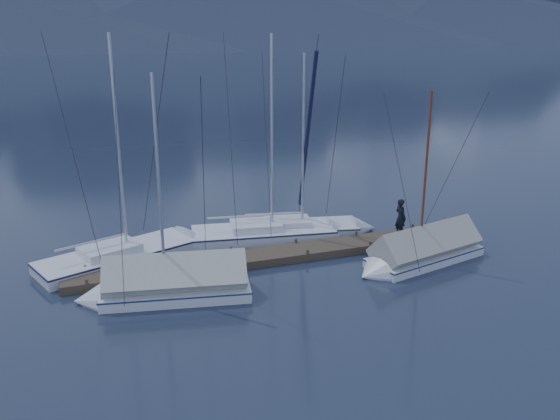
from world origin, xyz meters
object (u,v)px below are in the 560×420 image
(sailboat_open_mid, at_px, (283,233))
(person, at_px, (401,218))
(sailboat_open_right, at_px, (312,229))
(sailboat_open_left, at_px, (139,252))
(sailboat_covered_near, at_px, (417,254))
(sailboat_covered_far, at_px, (162,287))

(sailboat_open_mid, relative_size, person, 5.79)
(sailboat_open_right, height_order, person, sailboat_open_right)
(sailboat_open_mid, height_order, person, sailboat_open_mid)
(sailboat_open_left, xyz_separation_m, person, (11.55, -2.35, 1.04))
(sailboat_open_left, distance_m, person, 11.84)
(sailboat_open_left, bearing_deg, sailboat_open_right, 1.67)
(sailboat_open_left, relative_size, sailboat_covered_near, 1.28)
(sailboat_open_right, distance_m, sailboat_covered_near, 5.70)
(sailboat_open_left, xyz_separation_m, sailboat_covered_far, (0.33, -4.46, 0.26))
(sailboat_covered_near, distance_m, sailboat_covered_far, 10.68)
(sailboat_covered_far, bearing_deg, sailboat_covered_near, -1.59)
(sailboat_open_left, xyz_separation_m, sailboat_open_mid, (6.76, 0.15, -0.00))
(sailboat_covered_near, height_order, sailboat_covered_far, sailboat_covered_far)
(sailboat_open_mid, bearing_deg, person, -27.54)
(sailboat_covered_near, relative_size, person, 4.55)
(sailboat_open_right, bearing_deg, person, -38.28)
(sailboat_covered_far, xyz_separation_m, person, (11.23, 2.10, 0.78))
(sailboat_open_right, distance_m, person, 4.32)
(sailboat_open_left, relative_size, sailboat_open_mid, 1.01)
(sailboat_open_left, bearing_deg, person, -11.50)
(sailboat_covered_near, bearing_deg, sailboat_open_mid, 130.88)
(sailboat_open_left, height_order, sailboat_covered_near, sailboat_open_left)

